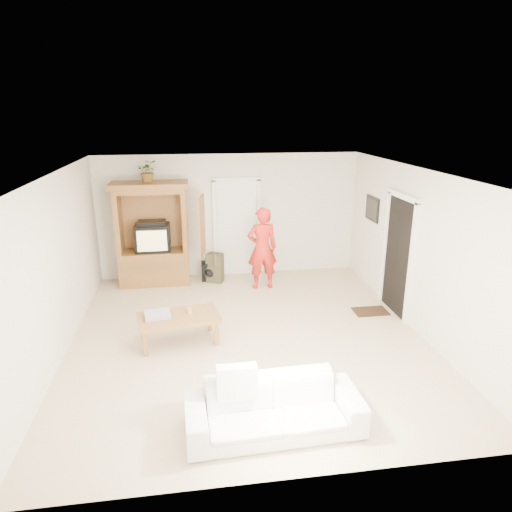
% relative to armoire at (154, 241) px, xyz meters
% --- Properties ---
extents(floor, '(6.00, 6.00, 0.00)m').
position_rel_armoire_xyz_m(floor, '(1.58, -2.66, -0.91)').
color(floor, tan).
rests_on(floor, ground).
extents(ceiling, '(6.00, 6.00, 0.00)m').
position_rel_armoire_xyz_m(ceiling, '(1.58, -2.66, 1.69)').
color(ceiling, white).
rests_on(ceiling, floor).
extents(wall_back, '(5.50, 0.00, 5.50)m').
position_rel_armoire_xyz_m(wall_back, '(1.58, 0.34, 0.39)').
color(wall_back, silver).
rests_on(wall_back, floor).
extents(wall_front, '(5.50, 0.00, 5.50)m').
position_rel_armoire_xyz_m(wall_front, '(1.58, -5.66, 0.39)').
color(wall_front, silver).
rests_on(wall_front, floor).
extents(wall_left, '(0.00, 6.00, 6.00)m').
position_rel_armoire_xyz_m(wall_left, '(-1.17, -2.66, 0.39)').
color(wall_left, silver).
rests_on(wall_left, floor).
extents(wall_right, '(0.00, 6.00, 6.00)m').
position_rel_armoire_xyz_m(wall_right, '(4.33, -2.66, 0.39)').
color(wall_right, silver).
rests_on(wall_right, floor).
extents(armoire, '(1.82, 1.14, 2.10)m').
position_rel_armoire_xyz_m(armoire, '(0.00, 0.00, 0.00)').
color(armoire, brown).
rests_on(armoire, floor).
extents(door_back, '(0.85, 0.05, 2.04)m').
position_rel_armoire_xyz_m(door_back, '(1.73, 0.31, 0.11)').
color(door_back, white).
rests_on(door_back, floor).
extents(doorway_right, '(0.05, 0.90, 2.04)m').
position_rel_armoire_xyz_m(doorway_right, '(4.30, -2.06, 0.11)').
color(doorway_right, black).
rests_on(doorway_right, floor).
extents(framed_picture, '(0.03, 0.60, 0.48)m').
position_rel_armoire_xyz_m(framed_picture, '(4.31, -0.76, 0.69)').
color(framed_picture, black).
rests_on(framed_picture, wall_right).
extents(doormat, '(0.60, 0.40, 0.02)m').
position_rel_armoire_xyz_m(doormat, '(3.88, -2.06, -0.90)').
color(doormat, '#382316').
rests_on(doormat, floor).
extents(plant, '(0.41, 0.36, 0.44)m').
position_rel_armoire_xyz_m(plant, '(-0.02, -0.03, 1.41)').
color(plant, '#4C7238').
rests_on(plant, armoire).
extents(man, '(0.63, 0.43, 1.66)m').
position_rel_armoire_xyz_m(man, '(2.14, -0.59, -0.08)').
color(man, red).
rests_on(man, floor).
extents(sofa, '(1.99, 0.84, 0.57)m').
position_rel_armoire_xyz_m(sofa, '(1.58, -4.92, -0.62)').
color(sofa, white).
rests_on(sofa, floor).
extents(coffee_table, '(1.31, 0.85, 0.46)m').
position_rel_armoire_xyz_m(coffee_table, '(0.50, -2.70, -0.51)').
color(coffee_table, olive).
rests_on(coffee_table, floor).
extents(towel, '(0.41, 0.33, 0.08)m').
position_rel_armoire_xyz_m(towel, '(0.19, -2.70, -0.41)').
color(towel, '#F6527E').
rests_on(towel, coffee_table).
extents(candle, '(0.08, 0.08, 0.10)m').
position_rel_armoire_xyz_m(candle, '(0.67, -2.65, -0.40)').
color(candle, tan).
rests_on(candle, coffee_table).
extents(backpack_black, '(0.35, 0.21, 0.41)m').
position_rel_armoire_xyz_m(backpack_black, '(1.10, -0.07, -0.70)').
color(backpack_black, black).
rests_on(backpack_black, floor).
extents(backpack_olive, '(0.39, 0.35, 0.61)m').
position_rel_armoire_xyz_m(backpack_olive, '(1.21, -0.13, -0.60)').
color(backpack_olive, '#47442B').
rests_on(backpack_olive, floor).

